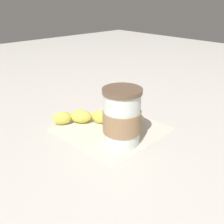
{
  "coord_description": "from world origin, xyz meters",
  "views": [
    {
      "loc": [
        -0.45,
        0.42,
        0.33
      ],
      "look_at": [
        0.0,
        0.0,
        0.05
      ],
      "focal_mm": 42.0,
      "sensor_mm": 36.0,
      "label": 1
    }
  ],
  "objects": [
    {
      "name": "banana",
      "position": [
        0.08,
        0.04,
        0.02
      ],
      "size": [
        0.12,
        0.13,
        0.04
      ],
      "color": "#D6CC4C",
      "rests_on": "paper_napkin"
    },
    {
      "name": "paper_napkin",
      "position": [
        0.0,
        0.0,
        0.0
      ],
      "size": [
        0.25,
        0.25,
        0.0
      ],
      "primitive_type": "cube",
      "rotation": [
        0.0,
        0.0,
        0.04
      ],
      "color": "beige",
      "rests_on": "ground_plane"
    },
    {
      "name": "coffee_cup",
      "position": [
        -0.06,
        0.03,
        0.07
      ],
      "size": [
        0.09,
        0.09,
        0.14
      ],
      "color": "silver",
      "rests_on": "paper_napkin"
    },
    {
      "name": "ground_plane",
      "position": [
        0.0,
        0.0,
        0.0
      ],
      "size": [
        3.0,
        3.0,
        0.0
      ],
      "primitive_type": "plane",
      "color": "beige"
    },
    {
      "name": "muffin",
      "position": [
        -0.01,
        -0.03,
        0.05
      ],
      "size": [
        0.09,
        0.09,
        0.09
      ],
      "color": "beige",
      "rests_on": "paper_napkin"
    }
  ]
}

